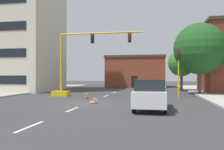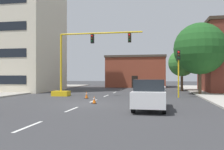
{
  "view_description": "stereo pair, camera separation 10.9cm",
  "coord_description": "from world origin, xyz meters",
  "px_view_note": "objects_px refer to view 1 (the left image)",
  "views": [
    {
      "loc": [
        5.43,
        -18.3,
        2.23
      ],
      "look_at": [
        0.68,
        7.85,
        2.3
      ],
      "focal_mm": 38.93,
      "sensor_mm": 36.0,
      "label": 1
    },
    {
      "loc": [
        5.54,
        -18.28,
        2.23
      ],
      "look_at": [
        0.68,
        7.85,
        2.3
      ],
      "focal_mm": 38.93,
      "sensor_mm": 36.0,
      "label": 2
    }
  ],
  "objects_px": {
    "traffic_cone_roadside_c": "(135,96)",
    "traffic_cone_roadside_a": "(87,95)",
    "traffic_signal_gantry": "(72,75)",
    "pickup_truck_white": "(151,95)",
    "tree_right_mid": "(200,49)",
    "traffic_light_pole_right": "(179,63)",
    "traffic_cone_roadside_b": "(95,100)",
    "tree_right_far": "(181,63)"
  },
  "relations": [
    {
      "from": "traffic_cone_roadside_c",
      "to": "traffic_cone_roadside_a",
      "type": "bearing_deg",
      "value": 169.14
    },
    {
      "from": "traffic_signal_gantry",
      "to": "pickup_truck_white",
      "type": "distance_m",
      "value": 12.45
    },
    {
      "from": "tree_right_mid",
      "to": "traffic_cone_roadside_a",
      "type": "distance_m",
      "value": 14.34
    },
    {
      "from": "traffic_light_pole_right",
      "to": "tree_right_mid",
      "type": "height_order",
      "value": "tree_right_mid"
    },
    {
      "from": "traffic_signal_gantry",
      "to": "tree_right_mid",
      "type": "height_order",
      "value": "tree_right_mid"
    },
    {
      "from": "tree_right_mid",
      "to": "traffic_cone_roadside_c",
      "type": "relative_size",
      "value": 11.01
    },
    {
      "from": "traffic_cone_roadside_a",
      "to": "traffic_cone_roadside_b",
      "type": "distance_m",
      "value": 4.51
    },
    {
      "from": "traffic_light_pole_right",
      "to": "pickup_truck_white",
      "type": "bearing_deg",
      "value": -105.76
    },
    {
      "from": "tree_right_far",
      "to": "traffic_cone_roadside_b",
      "type": "distance_m",
      "value": 19.98
    },
    {
      "from": "traffic_signal_gantry",
      "to": "pickup_truck_white",
      "type": "relative_size",
      "value": 1.8
    },
    {
      "from": "pickup_truck_white",
      "to": "traffic_cone_roadside_c",
      "type": "relative_size",
      "value": 7.18
    },
    {
      "from": "tree_right_mid",
      "to": "traffic_signal_gantry",
      "type": "bearing_deg",
      "value": -162.48
    },
    {
      "from": "traffic_light_pole_right",
      "to": "traffic_cone_roadside_b",
      "type": "height_order",
      "value": "traffic_light_pole_right"
    },
    {
      "from": "traffic_cone_roadside_c",
      "to": "pickup_truck_white",
      "type": "bearing_deg",
      "value": -75.14
    },
    {
      "from": "traffic_light_pole_right",
      "to": "pickup_truck_white",
      "type": "distance_m",
      "value": 9.91
    },
    {
      "from": "pickup_truck_white",
      "to": "traffic_signal_gantry",
      "type": "bearing_deg",
      "value": 134.07
    },
    {
      "from": "tree_right_far",
      "to": "traffic_light_pole_right",
      "type": "bearing_deg",
      "value": -97.21
    },
    {
      "from": "tree_right_mid",
      "to": "pickup_truck_white",
      "type": "xyz_separation_m",
      "value": [
        -5.34,
        -13.29,
        -4.38
      ]
    },
    {
      "from": "pickup_truck_white",
      "to": "traffic_cone_roadside_c",
      "type": "bearing_deg",
      "value": 104.86
    },
    {
      "from": "traffic_light_pole_right",
      "to": "traffic_cone_roadside_b",
      "type": "relative_size",
      "value": 7.81
    },
    {
      "from": "traffic_light_pole_right",
      "to": "traffic_cone_roadside_a",
      "type": "xyz_separation_m",
      "value": [
        -8.92,
        -2.61,
        -3.19
      ]
    },
    {
      "from": "traffic_signal_gantry",
      "to": "traffic_cone_roadside_a",
      "type": "distance_m",
      "value": 3.77
    },
    {
      "from": "pickup_truck_white",
      "to": "traffic_cone_roadside_a",
      "type": "distance_m",
      "value": 9.16
    },
    {
      "from": "traffic_cone_roadside_c",
      "to": "traffic_light_pole_right",
      "type": "bearing_deg",
      "value": 40.68
    },
    {
      "from": "traffic_cone_roadside_b",
      "to": "traffic_signal_gantry",
      "type": "bearing_deg",
      "value": 122.97
    },
    {
      "from": "tree_right_far",
      "to": "traffic_cone_roadside_b",
      "type": "relative_size",
      "value": 9.77
    },
    {
      "from": "tree_right_far",
      "to": "tree_right_mid",
      "type": "bearing_deg",
      "value": -78.96
    },
    {
      "from": "tree_right_far",
      "to": "traffic_cone_roadside_a",
      "type": "bearing_deg",
      "value": -127.17
    },
    {
      "from": "tree_right_mid",
      "to": "pickup_truck_white",
      "type": "relative_size",
      "value": 1.53
    },
    {
      "from": "tree_right_far",
      "to": "traffic_cone_roadside_c",
      "type": "relative_size",
      "value": 7.93
    },
    {
      "from": "pickup_truck_white",
      "to": "tree_right_mid",
      "type": "bearing_deg",
      "value": 68.11
    },
    {
      "from": "tree_right_far",
      "to": "traffic_cone_roadside_a",
      "type": "relative_size",
      "value": 8.61
    },
    {
      "from": "traffic_light_pole_right",
      "to": "tree_right_mid",
      "type": "xyz_separation_m",
      "value": [
        2.74,
        4.08,
        1.82
      ]
    },
    {
      "from": "traffic_signal_gantry",
      "to": "traffic_light_pole_right",
      "type": "distance_m",
      "value": 11.28
    },
    {
      "from": "tree_right_far",
      "to": "tree_right_mid",
      "type": "xyz_separation_m",
      "value": [
        1.35,
        -6.91,
        1.3
      ]
    },
    {
      "from": "traffic_light_pole_right",
      "to": "traffic_cone_roadside_c",
      "type": "height_order",
      "value": "traffic_light_pole_right"
    },
    {
      "from": "traffic_light_pole_right",
      "to": "pickup_truck_white",
      "type": "xyz_separation_m",
      "value": [
        -2.6,
        -9.22,
        -2.55
      ]
    },
    {
      "from": "traffic_cone_roadside_c",
      "to": "traffic_cone_roadside_b",
      "type": "bearing_deg",
      "value": -132.74
    },
    {
      "from": "tree_right_mid",
      "to": "pickup_truck_white",
      "type": "bearing_deg",
      "value": -111.89
    },
    {
      "from": "tree_right_far",
      "to": "traffic_cone_roadside_a",
      "type": "height_order",
      "value": "tree_right_far"
    },
    {
      "from": "traffic_signal_gantry",
      "to": "tree_right_mid",
      "type": "bearing_deg",
      "value": 17.52
    },
    {
      "from": "traffic_signal_gantry",
      "to": "tree_right_far",
      "type": "bearing_deg",
      "value": 41.92
    }
  ]
}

